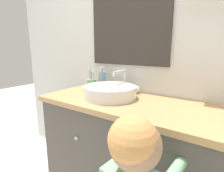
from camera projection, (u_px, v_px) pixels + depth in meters
The scene contains 5 objects.
wall_back at pixel (159, 31), 1.25m from camera, with size 3.20×0.18×2.50m.
vanity_counter at pixel (136, 159), 1.21m from camera, with size 1.37×0.53×0.82m.
sink_basin at pixel (111, 91), 1.24m from camera, with size 0.37×0.42×0.18m.
toothbrush_holder at pixel (91, 83), 1.51m from camera, with size 0.08×0.08×0.19m.
soap_dispenser at pixel (102, 80), 1.48m from camera, with size 0.06×0.06×0.19m.
Camera 1 is at (0.48, -0.64, 1.16)m, focal length 28.00 mm.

